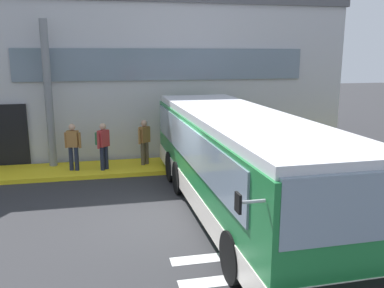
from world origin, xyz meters
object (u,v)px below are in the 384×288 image
passenger_near_column (73,145)px  passenger_at_curb_edge (144,140)px  passenger_by_doorway (103,143)px  bus_main_foreground (238,165)px  entry_support_column (48,95)px

passenger_near_column → passenger_at_curb_edge: 2.55m
passenger_by_doorway → passenger_at_curb_edge: (1.51, 0.39, -0.03)m
bus_main_foreground → passenger_near_column: (-4.50, 4.68, -0.25)m
entry_support_column → passenger_by_doorway: bearing=-26.8°
entry_support_column → passenger_near_column: bearing=-45.6°
entry_support_column → passenger_by_doorway: entry_support_column is taller
passenger_near_column → passenger_at_curb_edge: (2.54, 0.28, 0.00)m
passenger_by_doorway → passenger_at_curb_edge: size_ratio=1.00×
passenger_near_column → passenger_at_curb_edge: size_ratio=1.00×
entry_support_column → passenger_at_curb_edge: (3.34, -0.54, -1.69)m
entry_support_column → passenger_near_column: 2.04m
passenger_at_curb_edge → entry_support_column: bearing=170.9°
entry_support_column → passenger_at_curb_edge: 3.78m
entry_support_column → bus_main_foreground: 7.77m
bus_main_foreground → passenger_by_doorway: (-3.47, 4.57, -0.22)m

